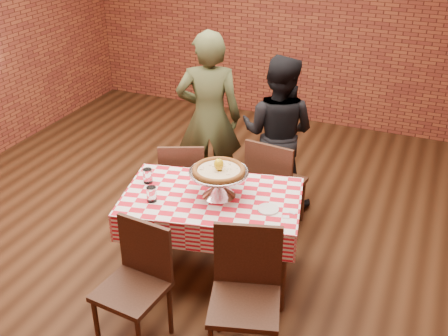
{
  "coord_description": "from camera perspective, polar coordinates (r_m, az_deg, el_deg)",
  "views": [
    {
      "loc": [
        1.97,
        -3.67,
        2.89
      ],
      "look_at": [
        0.56,
        -0.34,
        0.94
      ],
      "focal_mm": 42.89,
      "sensor_mm": 36.0,
      "label": 1
    }
  ],
  "objects": [
    {
      "name": "chair_far_left",
      "position": [
        4.96,
        -4.33,
        -1.42
      ],
      "size": [
        0.53,
        0.53,
        0.88
      ],
      "primitive_type": null,
      "rotation": [
        0.0,
        0.0,
        3.56
      ],
      "color": "#432618",
      "rests_on": "ground"
    },
    {
      "name": "ground",
      "position": [
        5.07,
        -4.37,
        -6.55
      ],
      "size": [
        6.0,
        6.0,
        0.0
      ],
      "primitive_type": "plane",
      "color": "black",
      "rests_on": "ground"
    },
    {
      "name": "condiment_caddy",
      "position": [
        4.32,
        0.29,
        -0.28
      ],
      "size": [
        0.12,
        0.11,
        0.13
      ],
      "primitive_type": "cube",
      "rotation": [
        0.0,
        0.0,
        0.53
      ],
      "color": "silver",
      "rests_on": "tablecloth"
    },
    {
      "name": "chair_near_left",
      "position": [
        3.75,
        -9.87,
        -12.78
      ],
      "size": [
        0.46,
        0.46,
        0.9
      ],
      "primitive_type": null,
      "rotation": [
        0.0,
        0.0,
        -0.1
      ],
      "color": "#432618",
      "rests_on": "ground"
    },
    {
      "name": "sweetener_packet_b",
      "position": [
        3.94,
        7.34,
        -4.73
      ],
      "size": [
        0.05,
        0.04,
        0.0
      ],
      "primitive_type": "cube",
      "rotation": [
        0.0,
        0.0,
        -0.16
      ],
      "color": "white",
      "rests_on": "tablecloth"
    },
    {
      "name": "table",
      "position": [
        4.32,
        -1.26,
        -7.32
      ],
      "size": [
        1.48,
        1.07,
        0.75
      ],
      "primitive_type": "cube",
      "rotation": [
        0.0,
        0.0,
        0.21
      ],
      "color": "#432618",
      "rests_on": "ground"
    },
    {
      "name": "pizza_stand",
      "position": [
        4.07,
        -0.55,
        -1.65
      ],
      "size": [
        0.53,
        0.53,
        0.21
      ],
      "primitive_type": null,
      "rotation": [
        0.0,
        0.0,
        -0.14
      ],
      "color": "silver",
      "rests_on": "tablecloth"
    },
    {
      "name": "diner_black",
      "position": [
        5.14,
        5.74,
        3.72
      ],
      "size": [
        0.76,
        0.6,
        1.53
      ],
      "primitive_type": "imported",
      "rotation": [
        0.0,
        0.0,
        3.12
      ],
      "color": "black",
      "rests_on": "ground"
    },
    {
      "name": "pizza",
      "position": [
        4.01,
        -0.56,
        -0.29
      ],
      "size": [
        0.46,
        0.46,
        0.03
      ],
      "primitive_type": "cylinder",
      "rotation": [
        0.0,
        0.0,
        -0.14
      ],
      "color": "beige",
      "rests_on": "pizza_stand"
    },
    {
      "name": "chair_near_right",
      "position": [
        3.59,
        2.21,
        -14.16
      ],
      "size": [
        0.56,
        0.56,
        0.94
      ],
      "primitive_type": null,
      "rotation": [
        0.0,
        0.0,
        0.28
      ],
      "color": "#432618",
      "rests_on": "ground"
    },
    {
      "name": "back_wall",
      "position": [
        7.11,
        6.6,
        16.41
      ],
      "size": [
        5.5,
        0.0,
        5.5
      ],
      "primitive_type": "plane",
      "rotation": [
        1.57,
        0.0,
        0.0
      ],
      "color": "maroon",
      "rests_on": "ground"
    },
    {
      "name": "diner_olive",
      "position": [
        5.2,
        -1.6,
        5.31
      ],
      "size": [
        0.74,
        0.61,
        1.72
      ],
      "primitive_type": "imported",
      "rotation": [
        0.0,
        0.0,
        3.51
      ],
      "color": "#3D4325",
      "rests_on": "ground"
    },
    {
      "name": "tablecloth",
      "position": [
        4.17,
        -1.3,
        -4.33
      ],
      "size": [
        1.52,
        1.11,
        0.23
      ],
      "primitive_type": null,
      "rotation": [
        0.0,
        0.0,
        0.21
      ],
      "color": "red",
      "rests_on": "table"
    },
    {
      "name": "lemon",
      "position": [
        3.99,
        -0.56,
        0.39
      ],
      "size": [
        0.08,
        0.08,
        0.09
      ],
      "primitive_type": "ellipsoid",
      "rotation": [
        0.0,
        0.0,
        -0.14
      ],
      "color": "yellow",
      "rests_on": "pizza"
    },
    {
      "name": "chair_far_right",
      "position": [
        4.9,
        5.63,
        -1.53
      ],
      "size": [
        0.49,
        0.49,
        0.93
      ],
      "primitive_type": null,
      "rotation": [
        0.0,
        0.0,
        3.03
      ],
      "color": "#432618",
      "rests_on": "ground"
    },
    {
      "name": "water_glass_left",
      "position": [
        4.05,
        -7.73,
        -2.78
      ],
      "size": [
        0.09,
        0.09,
        0.12
      ],
      "primitive_type": "cylinder",
      "rotation": [
        0.0,
        0.0,
        0.21
      ],
      "color": "white",
      "rests_on": "tablecloth"
    },
    {
      "name": "sweetener_packet_a",
      "position": [
        3.88,
        6.6,
        -5.19
      ],
      "size": [
        0.06,
        0.05,
        0.0
      ],
      "primitive_type": "cube",
      "rotation": [
        0.0,
        0.0,
        0.34
      ],
      "color": "white",
      "rests_on": "tablecloth"
    },
    {
      "name": "water_glass_right",
      "position": [
        4.3,
        -8.14,
        -0.83
      ],
      "size": [
        0.09,
        0.09,
        0.12
      ],
      "primitive_type": "cylinder",
      "rotation": [
        0.0,
        0.0,
        0.21
      ],
      "color": "white",
      "rests_on": "tablecloth"
    },
    {
      "name": "side_plate",
      "position": [
        3.95,
        4.71,
        -4.39
      ],
      "size": [
        0.19,
        0.19,
        0.01
      ],
      "primitive_type": "cylinder",
      "rotation": [
        0.0,
        0.0,
        0.21
      ],
      "color": "white",
      "rests_on": "tablecloth"
    }
  ]
}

